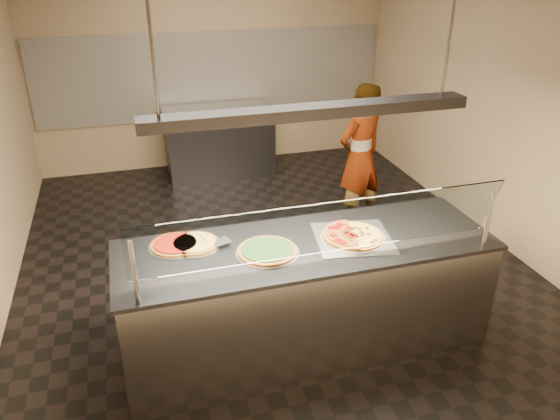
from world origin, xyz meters
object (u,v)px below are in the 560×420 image
object	(u,v)px
serving_counter	(305,294)
prep_table	(219,141)
pizza_tomato	(175,244)
worker	(360,157)
heat_lamp_housing	(310,112)
half_pizza_pepperoni	(339,236)
half_pizza_sausage	(367,233)
sneeze_guard	(324,229)
perforated_tray	(353,237)
pizza_spatula	(211,239)
pizza_spinach	(267,250)
pizza_cheese	(194,243)

from	to	relation	value
serving_counter	prep_table	bearing A→B (deg)	89.43
pizza_tomato	worker	size ratio (longest dim) A/B	0.24
prep_table	heat_lamp_housing	size ratio (longest dim) A/B	0.65
prep_table	half_pizza_pepperoni	bearing A→B (deg)	-86.86
serving_counter	half_pizza_sausage	size ratio (longest dim) A/B	5.70
sneeze_guard	pizza_tomato	distance (m)	1.16
perforated_tray	pizza_spatula	xyz separation A→B (m)	(-1.06, 0.24, 0.02)
prep_table	pizza_spatula	bearing A→B (deg)	-101.25
pizza_tomato	heat_lamp_housing	xyz separation A→B (m)	(0.96, -0.25, 1.01)
sneeze_guard	perforated_tray	world-z (taller)	sneeze_guard
pizza_spatula	heat_lamp_housing	world-z (taller)	heat_lamp_housing
pizza_spinach	pizza_tomato	world-z (taller)	pizza_spinach
pizza_cheese	pizza_tomato	size ratio (longest dim) A/B	0.99
heat_lamp_housing	prep_table	bearing A→B (deg)	89.43
serving_counter	pizza_spinach	xyz separation A→B (m)	(-0.32, -0.04, 0.48)
half_pizza_pepperoni	half_pizza_sausage	bearing A→B (deg)	-0.01
heat_lamp_housing	serving_counter	bearing A→B (deg)	90.00
serving_counter	pizza_spatula	world-z (taller)	pizza_spatula
perforated_tray	heat_lamp_housing	distance (m)	1.08
half_pizza_pepperoni	worker	distance (m)	2.15
half_pizza_pepperoni	half_pizza_sausage	world-z (taller)	half_pizza_pepperoni
half_pizza_pepperoni	pizza_cheese	xyz separation A→B (m)	(-1.07, 0.24, -0.02)
perforated_tray	serving_counter	bearing A→B (deg)	176.42
pizza_cheese	pizza_spatula	size ratio (longest dim) A/B	1.74
half_pizza_pepperoni	prep_table	bearing A→B (deg)	93.14
pizza_tomato	half_pizza_sausage	bearing A→B (deg)	-10.57
pizza_spinach	prep_table	bearing A→B (deg)	84.78
half_pizza_pepperoni	heat_lamp_housing	xyz separation A→B (m)	(-0.25, 0.02, 0.99)
serving_counter	perforated_tray	world-z (taller)	perforated_tray
sneeze_guard	worker	size ratio (longest dim) A/B	1.60
half_pizza_pepperoni	half_pizza_sausage	distance (m)	0.23
serving_counter	perforated_tray	xyz separation A→B (m)	(0.37, -0.02, 0.47)
half_pizza_pepperoni	prep_table	xyz separation A→B (m)	(-0.21, 3.92, -0.50)
sneeze_guard	pizza_spatula	distance (m)	0.93
half_pizza_pepperoni	pizza_spatula	bearing A→B (deg)	165.53
serving_counter	pizza_cheese	size ratio (longest dim) A/B	7.31
perforated_tray	pizza_spinach	bearing A→B (deg)	-178.30
perforated_tray	pizza_spinach	distance (m)	0.69
perforated_tray	heat_lamp_housing	xyz separation A→B (m)	(-0.37, 0.02, 1.01)
perforated_tray	prep_table	size ratio (longest dim) A/B	0.44
pizza_spinach	prep_table	size ratio (longest dim) A/B	0.31
half_pizza_pepperoni	prep_table	size ratio (longest dim) A/B	0.34
half_pizza_sausage	pizza_spinach	distance (m)	0.80
perforated_tray	half_pizza_sausage	bearing A→B (deg)	0.35
serving_counter	sneeze_guard	size ratio (longest dim) A/B	1.09
perforated_tray	pizza_tomato	xyz separation A→B (m)	(-1.32, 0.27, 0.01)
worker	half_pizza_pepperoni	bearing A→B (deg)	40.63
perforated_tray	worker	size ratio (longest dim) A/B	0.40
half_pizza_sausage	heat_lamp_housing	world-z (taller)	heat_lamp_housing
serving_counter	sneeze_guard	bearing A→B (deg)	-90.00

